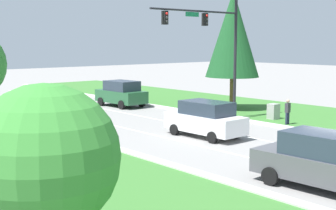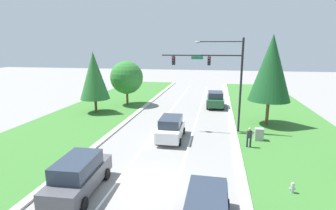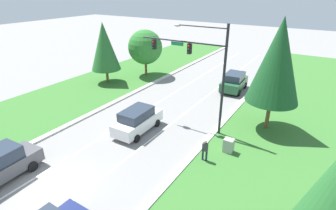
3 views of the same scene
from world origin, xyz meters
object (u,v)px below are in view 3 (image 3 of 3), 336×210
(utility_cabinet, at_px, (228,146))
(oak_far_left_tree, at_px, (145,47))
(forest_suv, at_px, (234,82))
(conifer_mid_left_tree, at_px, (104,46))
(conifer_far_right_tree, at_px, (277,61))
(traffic_signal_mast, at_px, (200,62))
(pedestrian, at_px, (205,150))
(white_suv, at_px, (137,120))

(utility_cabinet, height_order, oak_far_left_tree, oak_far_left_tree)
(forest_suv, relative_size, conifer_mid_left_tree, 0.62)
(forest_suv, bearing_deg, conifer_mid_left_tree, -160.84)
(utility_cabinet, bearing_deg, conifer_far_right_tree, 73.67)
(traffic_signal_mast, bearing_deg, conifer_far_right_tree, 30.47)
(oak_far_left_tree, bearing_deg, pedestrian, -42.23)
(conifer_mid_left_tree, bearing_deg, forest_suv, 21.65)
(pedestrian, bearing_deg, traffic_signal_mast, -66.48)
(pedestrian, xyz_separation_m, conifer_mid_left_tree, (-17.30, 8.55, 3.65))
(traffic_signal_mast, distance_m, white_suv, 6.93)
(forest_suv, distance_m, pedestrian, 14.57)
(traffic_signal_mast, relative_size, pedestrian, 5.20)
(traffic_signal_mast, relative_size, forest_suv, 1.90)
(oak_far_left_tree, bearing_deg, forest_suv, 3.11)
(pedestrian, distance_m, conifer_mid_left_tree, 19.64)
(traffic_signal_mast, xyz_separation_m, forest_suv, (-0.30, 10.29, -4.70))
(traffic_signal_mast, relative_size, oak_far_left_tree, 1.44)
(white_suv, distance_m, conifer_mid_left_tree, 13.71)
(white_suv, xyz_separation_m, conifer_far_right_tree, (9.05, 6.12, 4.89))
(pedestrian, bearing_deg, conifer_far_right_tree, -119.06)
(white_suv, bearing_deg, forest_suv, 73.75)
(oak_far_left_tree, bearing_deg, utility_cabinet, -36.23)
(utility_cabinet, xyz_separation_m, oak_far_left_tree, (-16.04, 11.76, 3.29))
(traffic_signal_mast, height_order, conifer_mid_left_tree, traffic_signal_mast)
(white_suv, relative_size, utility_cabinet, 4.28)
(white_suv, bearing_deg, conifer_far_right_tree, 33.03)
(traffic_signal_mast, xyz_separation_m, conifer_mid_left_tree, (-14.74, 4.56, -1.20))
(conifer_far_right_tree, bearing_deg, forest_suv, 126.53)
(conifer_mid_left_tree, bearing_deg, conifer_far_right_tree, -4.50)
(utility_cabinet, bearing_deg, pedestrian, -119.06)
(conifer_far_right_tree, relative_size, conifer_mid_left_tree, 1.24)
(utility_cabinet, xyz_separation_m, pedestrian, (-1.04, -1.87, 0.38))
(pedestrian, bearing_deg, conifer_mid_left_tree, -35.41)
(white_suv, height_order, utility_cabinet, white_suv)
(white_suv, relative_size, conifer_far_right_tree, 0.52)
(utility_cabinet, distance_m, oak_far_left_tree, 20.16)
(forest_suv, relative_size, oak_far_left_tree, 0.76)
(traffic_signal_mast, distance_m, pedestrian, 6.78)
(white_suv, distance_m, utility_cabinet, 7.63)
(utility_cabinet, distance_m, conifer_far_right_tree, 7.56)
(traffic_signal_mast, height_order, oak_far_left_tree, traffic_signal_mast)
(forest_suv, height_order, conifer_mid_left_tree, conifer_mid_left_tree)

